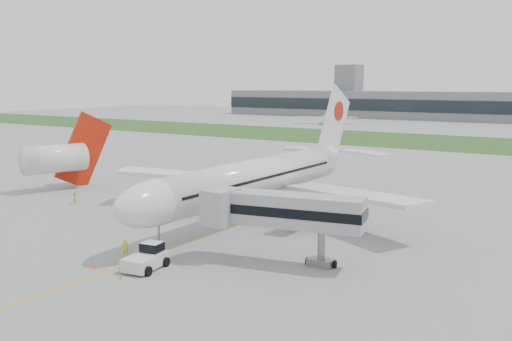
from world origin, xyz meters
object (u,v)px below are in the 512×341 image
Objects in this scene: airliner at (260,176)px; jet_bridge at (279,211)px; ground_crew_near at (125,248)px; pushback_tug at (147,257)px; neighbor_aircraft at (59,158)px.

airliner is 3.41× the size of jet_bridge.
ground_crew_near is at bearing -95.30° from airliner.
jet_bridge reaches higher than ground_crew_near.
ground_crew_near is at bearing -166.31° from jet_bridge.
jet_bridge is at bearing -51.47° from airliner.
ground_crew_near is (-4.65, 1.50, -0.13)m from pushback_tug.
airliner is at bearing 86.18° from pushback_tug.
pushback_tug is (2.54, -24.30, -4.56)m from airliner.
jet_bridge is 8.13× the size of ground_crew_near.
pushback_tug is 4.89m from ground_crew_near.
pushback_tug is at bearing -84.04° from airliner.
airliner is 23.37m from ground_crew_near.
ground_crew_near is (-14.71, -6.98, -4.51)m from jet_bridge.
ground_crew_near is at bearing -12.20° from neighbor_aircraft.
pushback_tug is 2.61× the size of ground_crew_near.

